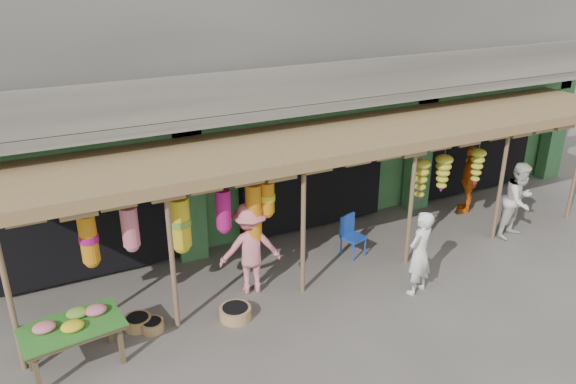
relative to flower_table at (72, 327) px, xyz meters
name	(u,v)px	position (x,y,z in m)	size (l,w,h in m)	color
ground	(361,269)	(5.72, 0.51, -0.74)	(80.00, 80.00, 0.00)	#514C47
building	(263,69)	(5.72, 5.38, 2.63)	(16.40, 6.80, 7.00)	gray
awning	(340,142)	(5.58, 1.31, 1.84)	(14.00, 2.70, 2.79)	brown
flower_table	(72,327)	(0.00, 0.00, 0.00)	(1.62, 1.07, 0.91)	brown
blue_chair	(351,233)	(5.85, 1.16, -0.23)	(0.53, 0.53, 0.91)	#183FA1
basket_left	(138,322)	(1.08, 0.57, -0.63)	(0.48, 0.48, 0.20)	olive
basket_mid	(235,313)	(2.71, 0.06, -0.62)	(0.58, 0.58, 0.22)	#926641
basket_right	(152,326)	(1.28, 0.37, -0.64)	(0.41, 0.41, 0.18)	#A8804E
person_front	(420,253)	(6.19, -0.70, 0.12)	(0.62, 0.41, 1.71)	white
person_right	(519,200)	(9.74, 0.18, 0.17)	(0.88, 0.68, 1.81)	silver
person_vendor	(469,179)	(9.72, 1.75, 0.13)	(1.02, 0.42, 1.74)	orange
person_shopper	(250,248)	(3.34, 0.79, 0.19)	(1.19, 0.69, 1.85)	#DF7681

